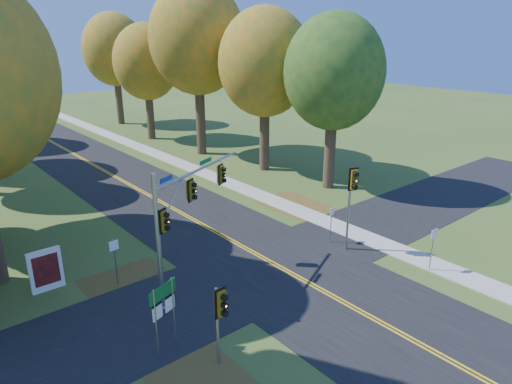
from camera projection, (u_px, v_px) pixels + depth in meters
ground at (304, 281)px, 21.83m from camera, size 160.00×160.00×0.00m
road_main at (304, 280)px, 21.82m from camera, size 8.00×160.00×0.02m
road_cross at (276, 265)px, 23.27m from camera, size 60.00×6.00×0.02m
centerline_left at (302, 281)px, 21.76m from camera, size 0.10×160.00×0.01m
centerline_right at (305, 279)px, 21.88m from camera, size 0.10×160.00×0.01m
sidewalk_east at (381, 244)px, 25.57m from camera, size 1.60×160.00×0.06m
leaf_patch_w_near at (141, 293)px, 20.79m from camera, size 4.00×6.00×0.00m
leaf_patch_e at (311, 211)px, 30.29m from camera, size 3.50×8.00×0.00m
tree_e_a at (334, 73)px, 32.36m from camera, size 7.20×7.20×12.73m
tree_e_b at (265, 63)px, 36.81m from camera, size 7.60×7.60×13.33m
tree_e_c at (198, 39)px, 41.44m from camera, size 8.80×8.80×15.79m
tree_e_d at (146, 62)px, 48.52m from camera, size 7.00×7.00×12.32m
tree_e_e at (115, 50)px, 56.69m from camera, size 7.80×7.80×13.74m
traffic_mast at (182, 212)px, 19.49m from camera, size 6.22×3.13×6.16m
east_signal_pole at (352, 189)px, 23.66m from camera, size 0.52×0.63×4.71m
ped_signal_pole at (220, 309)px, 15.50m from camera, size 0.50×0.57×3.15m
route_sign_cluster at (164, 304)px, 16.31m from camera, size 1.28×0.50×2.88m
info_kiosk at (46, 270)px, 20.74m from camera, size 1.45×0.23×2.01m
reg_sign_e_north at (331, 218)px, 25.37m from camera, size 0.41×0.11×2.15m
reg_sign_e_south at (433, 242)px, 22.23m from camera, size 0.44×0.09×2.32m
reg_sign_w at (115, 254)px, 21.00m from camera, size 0.45×0.08×2.33m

